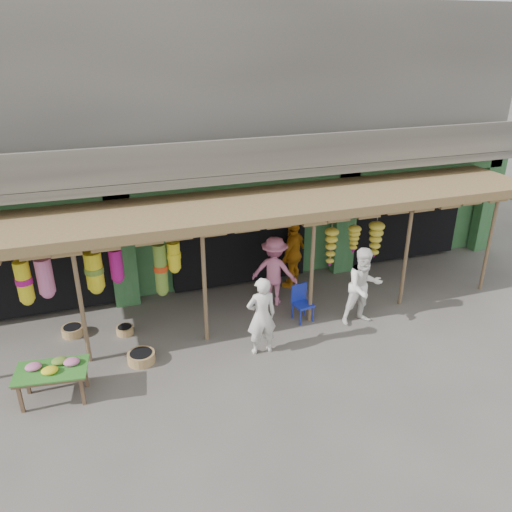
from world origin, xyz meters
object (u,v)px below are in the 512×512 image
object	(u,v)px
person_right	(364,287)
person_shopper	(274,271)
flower_table	(52,371)
blue_chair	(301,300)
person_vendor	(293,254)
person_front	(261,316)

from	to	relation	value
person_right	person_shopper	xyz separation A→B (m)	(-1.61, 1.53, -0.05)
flower_table	blue_chair	xyz separation A→B (m)	(5.45, 1.16, -0.13)
person_right	person_vendor	world-z (taller)	person_vendor
person_front	flower_table	bearing A→B (deg)	2.95
blue_chair	person_front	world-z (taller)	person_front
person_vendor	blue_chair	bearing A→B (deg)	32.80
blue_chair	person_shopper	distance (m)	1.06
blue_chair	person_front	distance (m)	1.71
person_right	person_shopper	size ratio (longest dim) A/B	1.06
blue_chair	person_front	bearing A→B (deg)	-152.96
person_shopper	flower_table	bearing A→B (deg)	56.31
flower_table	person_shopper	xyz separation A→B (m)	(5.12, 2.08, 0.27)
person_right	person_front	bearing A→B (deg)	-171.97
person_shopper	person_front	bearing A→B (deg)	96.32
flower_table	person_vendor	world-z (taller)	person_vendor
person_front	person_vendor	bearing A→B (deg)	-124.12
person_front	person_shopper	size ratio (longest dim) A/B	0.99
blue_chair	person_vendor	distance (m)	1.77
flower_table	person_shopper	size ratio (longest dim) A/B	0.77
person_shopper	blue_chair	bearing A→B (deg)	144.21
person_front	blue_chair	bearing A→B (deg)	-143.24
blue_chair	person_shopper	bearing A→B (deg)	100.81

